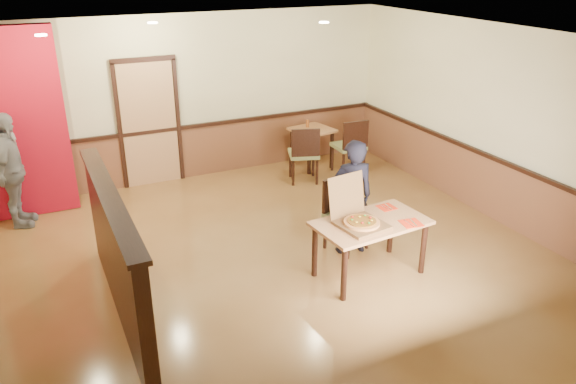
% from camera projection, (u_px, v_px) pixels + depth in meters
% --- Properties ---
extents(floor, '(7.00, 7.00, 0.00)m').
position_uv_depth(floor, '(279.00, 264.00, 7.22)').
color(floor, '#A1723E').
rests_on(floor, ground).
extents(ceiling, '(7.00, 7.00, 0.00)m').
position_uv_depth(ceiling, '(278.00, 41.00, 6.11)').
color(ceiling, black).
rests_on(ceiling, wall_back).
extents(wall_back, '(7.00, 0.00, 7.00)m').
position_uv_depth(wall_back, '(194.00, 98.00, 9.57)').
color(wall_back, '#FFF9C7').
rests_on(wall_back, floor).
extents(wall_right, '(0.00, 7.00, 7.00)m').
position_uv_depth(wall_right, '(500.00, 126.00, 8.05)').
color(wall_right, '#FFF9C7').
rests_on(wall_right, floor).
extents(wainscot_back, '(7.00, 0.04, 0.90)m').
position_uv_depth(wainscot_back, '(198.00, 151.00, 9.92)').
color(wainscot_back, brown).
rests_on(wainscot_back, floor).
extents(chair_rail_back, '(7.00, 0.06, 0.06)m').
position_uv_depth(chair_rail_back, '(196.00, 126.00, 9.72)').
color(chair_rail_back, black).
rests_on(chair_rail_back, wall_back).
extents(wainscot_right, '(0.04, 7.00, 0.90)m').
position_uv_depth(wainscot_right, '(489.00, 187.00, 8.41)').
color(wainscot_right, brown).
rests_on(wainscot_right, floor).
extents(chair_rail_right, '(0.06, 7.00, 0.06)m').
position_uv_depth(chair_rail_right, '(493.00, 158.00, 8.22)').
color(chair_rail_right, black).
rests_on(chair_rail_right, wall_right).
extents(back_door, '(0.90, 0.06, 2.10)m').
position_uv_depth(back_door, '(149.00, 124.00, 9.36)').
color(back_door, tan).
rests_on(back_door, wall_back).
extents(booth_partition, '(0.20, 3.10, 1.44)m').
position_uv_depth(booth_partition, '(116.00, 254.00, 5.97)').
color(booth_partition, black).
rests_on(booth_partition, floor).
extents(red_accent_panel, '(1.60, 0.20, 2.78)m').
position_uv_depth(red_accent_panel, '(7.00, 126.00, 8.01)').
color(red_accent_panel, '#AD0C1F').
rests_on(red_accent_panel, floor).
extents(spot_a, '(0.14, 0.14, 0.02)m').
position_uv_depth(spot_a, '(41.00, 35.00, 6.71)').
color(spot_a, beige).
rests_on(spot_a, ceiling).
extents(spot_b, '(0.14, 0.14, 0.02)m').
position_uv_depth(spot_b, '(153.00, 23.00, 7.88)').
color(spot_b, beige).
rests_on(spot_b, ceiling).
extents(spot_c, '(0.14, 0.14, 0.02)m').
position_uv_depth(spot_c, '(324.00, 22.00, 7.92)').
color(spot_c, beige).
rests_on(spot_c, ceiling).
extents(main_table, '(1.42, 0.89, 0.73)m').
position_uv_depth(main_table, '(371.00, 230.00, 6.76)').
color(main_table, tan).
rests_on(main_table, floor).
extents(diner_chair, '(0.62, 0.62, 0.98)m').
position_uv_depth(diner_chair, '(343.00, 211.00, 7.44)').
color(diner_chair, olive).
rests_on(diner_chair, floor).
extents(side_chair_left, '(0.63, 0.63, 1.00)m').
position_uv_depth(side_chair_left, '(304.00, 152.00, 9.57)').
color(side_chair_left, olive).
rests_on(side_chair_left, floor).
extents(side_chair_right, '(0.52, 0.52, 1.02)m').
position_uv_depth(side_chair_right, '(351.00, 144.00, 9.93)').
color(side_chair_right, olive).
rests_on(side_chair_right, floor).
extents(side_table, '(0.79, 0.79, 0.73)m').
position_uv_depth(side_table, '(312.00, 138.00, 10.27)').
color(side_table, tan).
rests_on(side_table, floor).
extents(diner, '(0.63, 0.47, 1.56)m').
position_uv_depth(diner, '(352.00, 197.00, 7.24)').
color(diner, black).
rests_on(diner, floor).
extents(passerby, '(0.64, 1.06, 1.69)m').
position_uv_depth(passerby, '(11.00, 171.00, 7.92)').
color(passerby, gray).
rests_on(passerby, floor).
extents(pizza_box, '(0.60, 0.68, 0.55)m').
position_uv_depth(pizza_box, '(359.00, 219.00, 6.61)').
color(pizza_box, brown).
rests_on(pizza_box, main_table).
extents(pizza, '(0.45, 0.45, 0.03)m').
position_uv_depth(pizza, '(362.00, 223.00, 6.57)').
color(pizza, '#D7914E').
rests_on(pizza, pizza_box).
extents(napkin_near, '(0.27, 0.27, 0.01)m').
position_uv_depth(napkin_near, '(411.00, 223.00, 6.67)').
color(napkin_near, red).
rests_on(napkin_near, main_table).
extents(napkin_far, '(0.21, 0.21, 0.01)m').
position_uv_depth(napkin_far, '(387.00, 207.00, 7.08)').
color(napkin_far, red).
rests_on(napkin_far, main_table).
extents(condiment, '(0.06, 0.06, 0.14)m').
position_uv_depth(condiment, '(308.00, 123.00, 10.26)').
color(condiment, brown).
rests_on(condiment, side_table).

